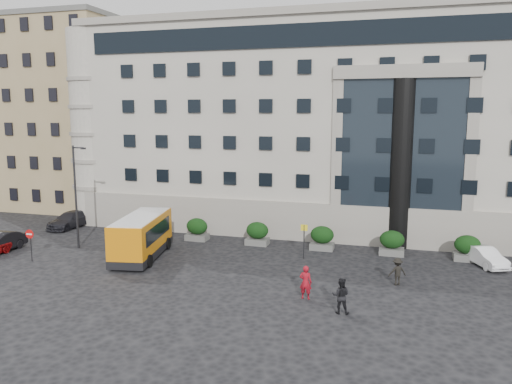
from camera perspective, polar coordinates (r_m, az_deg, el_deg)
ground at (r=33.50m, az=-5.57°, el=-9.20°), size 120.00×120.00×0.00m
civic_building at (r=51.87m, az=9.68°, el=7.33°), size 44.00×24.00×18.00m
entrance_column at (r=40.02m, az=16.24°, el=3.01°), size 1.80×1.80×13.00m
apartment_near at (r=61.14m, az=-20.02°, el=8.10°), size 14.00×14.00×20.00m
apartment_far at (r=77.90m, az=-14.01°, el=9.22°), size 13.00×13.00×22.00m
hedge_a at (r=41.66m, az=-6.76°, el=-4.23°), size 1.80×1.26×1.84m
hedge_b at (r=39.98m, az=0.15°, el=-4.74°), size 1.80×1.26×1.84m
hedge_c at (r=38.91m, az=7.57°, el=-5.21°), size 1.80×1.26×1.84m
hedge_d at (r=38.53m, az=15.27°, el=-5.60°), size 1.80×1.26×1.84m
hedge_e at (r=38.85m, az=23.00°, el=-5.89°), size 1.80×1.26×1.84m
street_lamp at (r=40.76m, az=-19.86°, el=-0.09°), size 1.16×0.18×8.00m
bus_stop_sign at (r=36.18m, az=5.51°, el=-4.96°), size 0.50×0.08×2.52m
no_entry_sign at (r=38.83m, az=-24.41°, el=-4.89°), size 0.64×0.16×2.32m
minibus at (r=37.30m, az=-12.94°, el=-4.80°), size 3.81×7.65×3.05m
red_truck at (r=53.91m, az=-10.37°, el=-0.54°), size 3.16×6.01×3.13m
parked_car_c at (r=48.99m, az=-20.45°, el=-2.99°), size 2.42×5.11×1.44m
parked_car_d at (r=53.37m, az=-13.75°, el=-1.63°), size 3.24×5.94×1.58m
white_taxi at (r=38.14m, az=24.70°, el=-6.71°), size 2.89×4.14×1.30m
pedestrian_a at (r=28.84m, az=5.69°, el=-10.23°), size 0.74×0.51×1.95m
pedestrian_b at (r=27.12m, az=9.67°, el=-11.61°), size 0.98×0.78×1.93m
pedestrian_c at (r=32.08m, az=15.85°, el=-8.74°), size 1.27×1.03×1.72m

